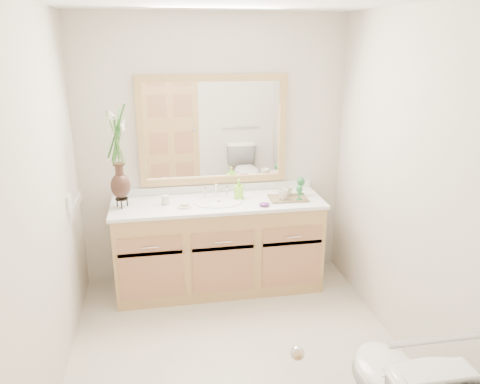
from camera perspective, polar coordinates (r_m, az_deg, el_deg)
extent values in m
plane|color=beige|center=(3.58, -0.20, -19.30)|extent=(2.60, 2.60, 0.00)
cube|color=beige|center=(4.24, -3.26, 4.83)|extent=(2.40, 0.02, 2.40)
cube|color=beige|center=(1.86, 6.91, -13.94)|extent=(2.40, 0.02, 2.40)
cube|color=beige|center=(3.05, -23.05, -2.09)|extent=(0.02, 2.60, 2.40)
cube|color=beige|center=(3.41, 20.06, 0.36)|extent=(0.02, 2.60, 2.40)
cube|color=tan|center=(4.24, -2.59, -6.65)|extent=(1.80, 0.55, 0.80)
cube|color=white|center=(4.08, -2.67, -1.36)|extent=(1.84, 0.57, 0.03)
ellipsoid|color=white|center=(4.07, -2.63, -1.98)|extent=(0.38, 0.30, 0.12)
cylinder|color=silver|center=(4.21, -2.97, 0.26)|extent=(0.02, 0.02, 0.11)
cylinder|color=silver|center=(4.20, -4.32, -0.01)|extent=(0.02, 0.02, 0.08)
cylinder|color=silver|center=(4.22, -1.62, 0.14)|extent=(0.02, 0.02, 0.08)
cube|color=white|center=(4.18, -3.28, 7.51)|extent=(1.20, 0.01, 0.85)
cube|color=tan|center=(4.11, -3.38, 13.73)|extent=(1.32, 0.04, 0.06)
cube|color=tan|center=(4.28, -3.16, 1.50)|extent=(1.32, 0.04, 0.06)
cube|color=tan|center=(4.15, -12.00, 7.05)|extent=(0.06, 0.04, 0.85)
cube|color=tan|center=(4.29, 5.19, 7.75)|extent=(0.06, 0.04, 0.85)
cube|color=white|center=(3.82, -20.10, -1.24)|extent=(0.02, 0.12, 0.12)
cube|color=tan|center=(1.93, -2.56, -19.65)|extent=(0.80, 0.03, 2.00)
cylinder|color=silver|center=(2.30, 24.04, -16.04)|extent=(0.55, 0.03, 0.03)
cylinder|color=black|center=(4.03, -14.24, -0.78)|extent=(0.11, 0.11, 0.01)
ellipsoid|color=black|center=(4.00, -14.36, 0.72)|extent=(0.16, 0.16, 0.21)
cylinder|color=black|center=(3.96, -14.51, 2.57)|extent=(0.07, 0.07, 0.10)
cylinder|color=#4C7A33|center=(3.90, -14.80, 6.08)|extent=(0.06, 0.06, 0.38)
cylinder|color=beige|center=(4.04, -9.09, -0.96)|extent=(0.06, 0.06, 0.08)
cylinder|color=beige|center=(3.96, -6.71, -1.77)|extent=(0.11, 0.11, 0.01)
cube|color=beige|center=(3.95, -6.72, -1.52)|extent=(0.08, 0.06, 0.02)
imported|color=#8AE335|center=(4.13, -0.11, 0.27)|extent=(0.09, 0.09, 0.16)
ellipsoid|color=#622672|center=(3.96, 3.00, -1.51)|extent=(0.10, 0.08, 0.03)
cube|color=brown|center=(4.15, 5.87, -0.76)|extent=(0.34, 0.23, 0.02)
imported|color=beige|center=(4.08, 5.26, -0.25)|extent=(0.11, 0.11, 0.09)
imported|color=beige|center=(4.18, 5.86, 0.18)|extent=(0.11, 0.11, 0.09)
cylinder|color=#236B34|center=(4.10, 7.21, -0.87)|extent=(0.05, 0.05, 0.01)
cylinder|color=#236B34|center=(4.09, 7.23, -0.34)|extent=(0.01, 0.01, 0.08)
ellipsoid|color=#236B34|center=(4.07, 7.26, 0.34)|extent=(0.06, 0.06, 0.07)
cylinder|color=#236B34|center=(4.24, 7.37, -0.21)|extent=(0.07, 0.07, 0.01)
cylinder|color=#236B34|center=(4.23, 7.40, 0.43)|extent=(0.01, 0.01, 0.10)
ellipsoid|color=#236B34|center=(4.21, 7.43, 1.25)|extent=(0.07, 0.07, 0.08)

